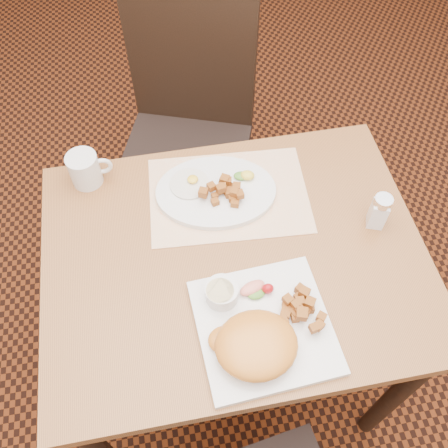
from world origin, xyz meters
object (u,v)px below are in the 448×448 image
table (234,276)px  plate_oval (216,192)px  chair_far (188,124)px  coffee_mug (85,169)px  plate_square (264,327)px  salt_shaker (379,211)px

table → plate_oval: bearing=94.3°
chair_far → coffee_mug: chair_far is taller
table → coffee_mug: bearing=138.9°
plate_square → salt_shaker: 0.39m
chair_far → plate_square: 0.88m
chair_far → plate_square: (0.05, -0.85, 0.22)m
plate_square → coffee_mug: bearing=126.3°
plate_oval → coffee_mug: (-0.32, 0.11, 0.03)m
salt_shaker → plate_square: bearing=-146.6°
plate_oval → table: bearing=-85.7°
plate_oval → salt_shaker: salt_shaker is taller
table → plate_oval: plate_oval is taller
table → plate_square: (0.02, -0.19, 0.12)m
plate_oval → coffee_mug: 0.34m
salt_shaker → coffee_mug: (-0.68, 0.27, -0.01)m
chair_far → plate_oval: chair_far is taller
plate_oval → salt_shaker: (0.36, -0.16, 0.04)m
table → salt_shaker: salt_shaker is taller
salt_shaker → chair_far: bearing=121.1°
salt_shaker → coffee_mug: salt_shaker is taller
table → plate_square: bearing=-83.0°
table → plate_square: 0.23m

